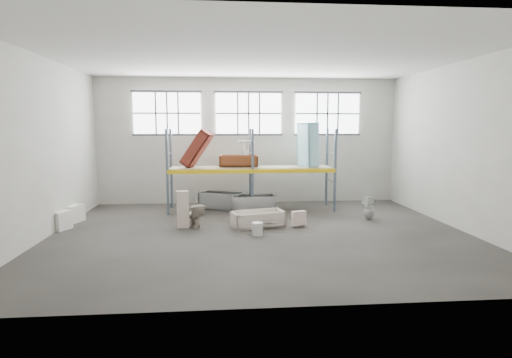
{
  "coord_description": "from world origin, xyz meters",
  "views": [
    {
      "loc": [
        -1.14,
        -11.68,
        3.08
      ],
      "look_at": [
        0.0,
        1.5,
        1.4
      ],
      "focal_mm": 29.03,
      "sensor_mm": 36.0,
      "label": 1
    }
  ],
  "objects": [
    {
      "name": "rack_upright_la",
      "position": [
        -3.0,
        2.9,
        1.5
      ],
      "size": [
        0.08,
        0.08,
        3.0
      ],
      "primitive_type": "cube",
      "color": "slate",
      "rests_on": "floor"
    },
    {
      "name": "wall_left",
      "position": [
        -6.05,
        0.0,
        2.5
      ],
      "size": [
        0.1,
        10.0,
        5.0
      ],
      "primitive_type": "cube",
      "color": "#ACABA0",
      "rests_on": "ground"
    },
    {
      "name": "rust_tub_flat",
      "position": [
        -0.45,
        3.64,
        1.82
      ],
      "size": [
        1.48,
        0.8,
        0.4
      ],
      "primitive_type": null,
      "rotation": [
        0.0,
        0.0,
        -0.09
      ],
      "color": "brown",
      "rests_on": "shelf_deck"
    },
    {
      "name": "steel_tub_left",
      "position": [
        -1.07,
        3.76,
        0.31
      ],
      "size": [
        1.85,
        1.4,
        0.62
      ],
      "primitive_type": null,
      "rotation": [
        0.0,
        0.0,
        -0.42
      ],
      "color": "#ABAFB3",
      "rests_on": "floor"
    },
    {
      "name": "bucket",
      "position": [
        -0.11,
        -0.2,
        0.18
      ],
      "size": [
        0.39,
        0.39,
        0.37
      ],
      "primitive_type": "cylinder",
      "rotation": [
        0.0,
        0.0,
        0.29
      ],
      "color": "silver",
      "rests_on": "floor"
    },
    {
      "name": "blue_tub_upright",
      "position": [
        2.12,
        3.54,
        2.4
      ],
      "size": [
        0.77,
        0.91,
        1.67
      ],
      "primitive_type": null,
      "rotation": [
        0.0,
        1.54,
        0.36
      ],
      "color": "#93D5E6",
      "rests_on": "shelf_deck"
    },
    {
      "name": "rack_upright_ma",
      "position": [
        0.0,
        2.9,
        1.5
      ],
      "size": [
        0.08,
        0.08,
        3.0
      ],
      "primitive_type": "cube",
      "color": "slate",
      "rests_on": "floor"
    },
    {
      "name": "sink_on_shelf",
      "position": [
        -0.21,
        3.22,
        2.09
      ],
      "size": [
        0.74,
        0.67,
        0.54
      ],
      "primitive_type": "imported",
      "rotation": [
        0.0,
        0.0,
        -0.38
      ],
      "color": "white",
      "rests_on": "rust_tub_flat"
    },
    {
      "name": "rack_upright_mb",
      "position": [
        0.0,
        4.1,
        1.5
      ],
      "size": [
        0.08,
        0.08,
        3.0
      ],
      "primitive_type": "cube",
      "color": "slate",
      "rests_on": "floor"
    },
    {
      "name": "window_mid",
      "position": [
        0.0,
        4.94,
        3.6
      ],
      "size": [
        2.6,
        0.04,
        1.6
      ],
      "primitive_type": "cube",
      "color": "white",
      "rests_on": "wall_back"
    },
    {
      "name": "wet_patch",
      "position": [
        0.0,
        2.7,
        0.0
      ],
      "size": [
        1.8,
        1.8,
        0.0
      ],
      "primitive_type": "cylinder",
      "color": "black",
      "rests_on": "floor"
    },
    {
      "name": "bathtub_beige",
      "position": [
        0.0,
        0.83,
        0.24
      ],
      "size": [
        1.76,
        1.18,
        0.47
      ],
      "primitive_type": null,
      "rotation": [
        0.0,
        0.0,
        0.28
      ],
      "color": "beige",
      "rests_on": "floor"
    },
    {
      "name": "steel_tub_right",
      "position": [
        0.04,
        3.18,
        0.29
      ],
      "size": [
        1.58,
        0.76,
        0.58
      ],
      "primitive_type": null,
      "rotation": [
        0.0,
        0.0,
        0.02
      ],
      "color": "#A5A8AD",
      "rests_on": "floor"
    },
    {
      "name": "wall_back",
      "position": [
        0.0,
        5.05,
        2.5
      ],
      "size": [
        12.0,
        0.1,
        5.0
      ],
      "primitive_type": "cube",
      "color": "#A9A89D",
      "rests_on": "ground"
    },
    {
      "name": "floor",
      "position": [
        0.0,
        0.0,
        -0.05
      ],
      "size": [
        12.0,
        10.0,
        0.1
      ],
      "primitive_type": "cube",
      "color": "#4B4741",
      "rests_on": "ground"
    },
    {
      "name": "toilet_white",
      "position": [
        3.81,
        1.54,
        0.4
      ],
      "size": [
        0.48,
        0.47,
        0.8
      ],
      "primitive_type": "imported",
      "rotation": [
        0.0,
        0.0,
        -1.19
      ],
      "color": "white",
      "rests_on": "floor"
    },
    {
      "name": "cistern_spare",
      "position": [
        1.25,
        0.68,
        0.28
      ],
      "size": [
        0.49,
        0.34,
        0.42
      ],
      "primitive_type": "cube",
      "rotation": [
        0.0,
        0.0,
        0.33
      ],
      "color": "beige",
      "rests_on": "bathtub_beige"
    },
    {
      "name": "carton_far",
      "position": [
        -6.04,
        1.97,
        0.28
      ],
      "size": [
        0.86,
        0.86,
        0.56
      ],
      "primitive_type": "cube",
      "rotation": [
        0.0,
        0.0,
        -0.36
      ],
      "color": "silver",
      "rests_on": "floor"
    },
    {
      "name": "wall_front",
      "position": [
        0.0,
        -5.05,
        2.5
      ],
      "size": [
        12.0,
        0.1,
        5.0
      ],
      "primitive_type": "cube",
      "color": "#AAA99E",
      "rests_on": "ground"
    },
    {
      "name": "rack_upright_rb",
      "position": [
        3.0,
        4.1,
        1.5
      ],
      "size": [
        0.08,
        0.08,
        3.0
      ],
      "primitive_type": "cube",
      "color": "slate",
      "rests_on": "floor"
    },
    {
      "name": "window_left",
      "position": [
        -3.2,
        4.94,
        3.6
      ],
      "size": [
        2.6,
        0.04,
        1.6
      ],
      "primitive_type": "cube",
      "color": "white",
      "rests_on": "wall_back"
    },
    {
      "name": "rack_beam_back",
      "position": [
        0.0,
        4.1,
        1.5
      ],
      "size": [
        6.0,
        0.1,
        0.14
      ],
      "primitive_type": "cube",
      "color": "yellow",
      "rests_on": "floor"
    },
    {
      "name": "rack_upright_ra",
      "position": [
        3.0,
        2.9,
        1.5
      ],
      "size": [
        0.08,
        0.08,
        3.0
      ],
      "primitive_type": "cube",
      "color": "slate",
      "rests_on": "floor"
    },
    {
      "name": "ceiling",
      "position": [
        0.0,
        0.0,
        5.05
      ],
      "size": [
        12.0,
        10.0,
        0.1
      ],
      "primitive_type": "cube",
      "color": "silver",
      "rests_on": "ground"
    },
    {
      "name": "rack_beam_front",
      "position": [
        0.0,
        2.9,
        1.5
      ],
      "size": [
        6.0,
        0.1,
        0.14
      ],
      "primitive_type": "cube",
      "color": "yellow",
      "rests_on": "floor"
    },
    {
      "name": "cistern_tall",
      "position": [
        -2.3,
        0.89,
        0.57
      ],
      "size": [
        0.39,
        0.28,
        1.13
      ],
      "primitive_type": "cube",
      "rotation": [
        0.0,
        0.0,
        0.12
      ],
      "color": "beige",
      "rests_on": "floor"
    },
    {
      "name": "shelf_deck",
      "position": [
        0.0,
        3.5,
        1.58
      ],
      "size": [
        5.9,
        1.1,
        0.03
      ],
      "primitive_type": "cube",
      "color": "gray",
      "rests_on": "floor"
    },
    {
      "name": "rack_upright_lb",
      "position": [
        -3.0,
        4.1,
        1.5
      ],
      "size": [
        0.08,
        0.08,
        3.0
      ],
      "primitive_type": "cube",
      "color": "slate",
      "rests_on": "floor"
    },
    {
      "name": "toilet_beige",
      "position": [
        -1.94,
        0.94,
        0.36
      ],
      "size": [
        0.64,
        0.81,
        0.72
      ],
      "primitive_type": "imported",
      "rotation": [
        0.0,
        0.0,
        3.53
      ],
      "color": "beige",
      "rests_on": "floor"
    },
    {
      "name": "carton_near",
      "position": [
        -6.05,
        0.99,
        0.28
      ],
      "size": [
        0.83,
        0.78,
        0.56
      ],
      "primitive_type": "cube",
      "rotation": [
        0.0,
        0.0,
        -0.42
      ],
      "color": "white",
      "rests_on": "floor"
    },
    {
      "name": "window_right",
      "position": [
        3.2,
        4.94,
        3.6
      ],
      "size": [
        2.6,
        0.04,
        1.6
      ],
      "primitive_type": "cube",
      "color": "white",
      "rests_on": "wall_back"
    },
    {
      "name": "wall_right",
      "position": [
        6.05,
        0.0,
        2.5
      ],
      "size": [
        0.1,
        10.0,
        5.0
      ],
      "primitive_type": "cube",
      "color": "#B4B3A7",
      "rests_on": "ground"
    },
    {
      "name": "sink_in_tub",
      "position": [
        0.26,
        0.65,
        0.16
      ],
      "size": [
        0.51,
        0.51,
        0.17
      ],
      "primitive_type": "imported",
      "rotation": [
        0.0,
        0.0,
        -0.04
      ],
      "color": "beige",
      "rests_on": "bathtub_beige"
    },
    {
      "name": "rust_tub_tilted",
      "position": [
        -1.98,
        3.41,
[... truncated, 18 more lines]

